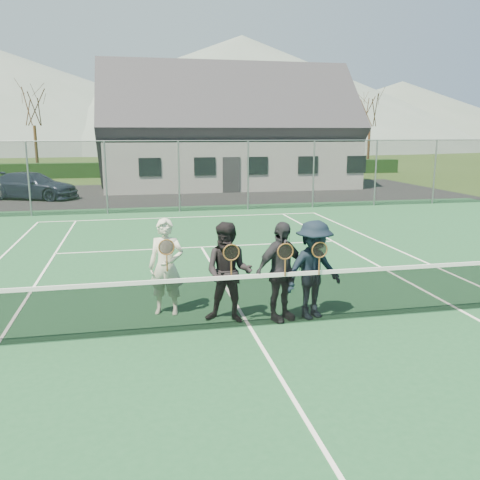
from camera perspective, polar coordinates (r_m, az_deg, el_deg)
The scene contains 20 objects.
ground at distance 28.39m, azimuth -7.95°, elevation 5.12°, with size 220.00×220.00×0.00m, color #2D4719.
court_surface at distance 8.98m, azimuth 1.06°, elevation -9.77°, with size 30.00×30.00×0.02m, color #1C4C2B.
tarmac_carpark at distance 28.41m, azimuth -16.05°, elevation 4.78°, with size 40.00×12.00×0.01m, color black.
hedge_row at distance 40.27m, azimuth -9.17°, elevation 7.86°, with size 40.00×1.20×1.10m, color black.
hill_west at distance 105.85m, azimuth -25.16°, elevation 13.96°, with size 110.00×110.00×18.00m, color #53645A.
hill_centre at distance 105.70m, azimuth 0.22°, elevation 16.14°, with size 120.00×120.00×22.00m, color slate.
hill_east at distance 117.83m, azimuth 17.59°, elevation 13.23°, with size 90.00×90.00×14.00m, color #526358.
car_c at distance 28.04m, azimuth -22.30°, elevation 5.66°, with size 1.91×4.69×1.36m, color #1B2337.
court_markings at distance 8.98m, azimuth 1.06°, elevation -9.68°, with size 11.03×23.83×0.01m.
tennis_net at distance 8.80m, azimuth 1.08°, elevation -6.57°, with size 11.68×0.08×1.10m.
perimeter_fence at distance 21.79m, azimuth -6.87°, elevation 7.13°, with size 30.07×0.07×3.02m.
clubhouse at distance 32.67m, azimuth -1.46°, elevation 13.12°, with size 15.60×8.20×7.70m.
tree_b at distance 41.82m, azimuth -22.31°, elevation 14.49°, with size 3.20×3.20×7.77m.
tree_c at distance 41.39m, azimuth -6.62°, elevation 15.31°, with size 3.20×3.20×7.77m.
tree_d at distance 43.48m, azimuth 7.10°, elevation 15.13°, with size 3.20×3.20×7.77m.
tree_e at distance 45.74m, azimuth 14.48°, elevation 14.69°, with size 3.20×3.20×7.77m.
player_a at distance 9.43m, azimuth -8.28°, elevation -2.99°, with size 0.75×0.60×1.80m.
player_b at distance 8.95m, azimuth -1.30°, elevation -3.69°, with size 1.07×0.97×1.80m.
player_c at distance 9.05m, azimuth 4.58°, elevation -3.54°, with size 1.14×0.81×1.80m.
player_d at distance 9.22m, azimuth 8.26°, elevation -3.34°, with size 1.31×1.00×1.80m.
Camera 1 is at (-1.86, -8.13, 3.34)m, focal length 38.00 mm.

